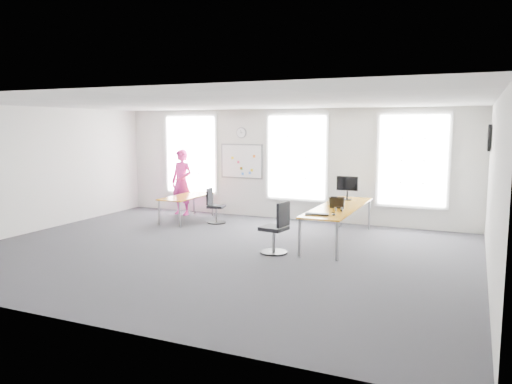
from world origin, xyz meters
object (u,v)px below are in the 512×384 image
at_px(chair_right, 276,231).
at_px(keyboard, 317,214).
at_px(monitor, 347,186).
at_px(chair_left, 214,208).
at_px(person, 182,182).
at_px(desk_left, 187,198).
at_px(headphones, 338,209).
at_px(desk_right, 339,209).

distance_m(chair_right, keyboard, 0.87).
relative_size(chair_right, monitor, 1.85).
relative_size(chair_right, keyboard, 2.25).
bearing_deg(chair_right, chair_left, -122.12).
bearing_deg(keyboard, monitor, 71.19).
xyz_separation_m(person, monitor, (4.93, -0.51, 0.19)).
distance_m(desk_left, headphones, 4.75).
xyz_separation_m(chair_right, keyboard, (0.74, 0.30, 0.34)).
bearing_deg(desk_right, person, 163.11).
relative_size(chair_right, chair_left, 1.15).
bearing_deg(chair_left, keyboard, -130.48).
bearing_deg(headphones, desk_left, 167.23).
relative_size(chair_left, keyboard, 1.96).
relative_size(desk_right, person, 1.72).
xyz_separation_m(chair_left, headphones, (3.68, -1.41, 0.43)).
bearing_deg(desk_left, desk_right, -10.30).
height_order(person, keyboard, person).
bearing_deg(chair_right, person, -117.67).
bearing_deg(chair_left, monitor, -96.41).
distance_m(chair_left, monitor, 3.56).
bearing_deg(desk_left, chair_left, -0.97).
xyz_separation_m(keyboard, headphones, (0.28, 0.59, 0.04)).
bearing_deg(desk_left, chair_right, -33.40).
xyz_separation_m(desk_right, person, (-4.99, 1.51, 0.20)).
height_order(desk_right, keyboard, keyboard).
xyz_separation_m(chair_right, person, (-4.12, 3.03, 0.48)).
height_order(desk_right, chair_right, chair_right).
relative_size(person, headphones, 10.76).
bearing_deg(monitor, keyboard, -92.25).
bearing_deg(person, chair_left, -19.03).
bearing_deg(desk_left, monitor, 2.73).
distance_m(keyboard, headphones, 0.66).
height_order(chair_left, monitor, monitor).
height_order(desk_right, chair_left, chair_left).
bearing_deg(chair_left, desk_left, 78.99).
bearing_deg(desk_left, keyboard, -25.35).
bearing_deg(person, monitor, 1.76).
relative_size(person, monitor, 3.30).
xyz_separation_m(person, headphones, (5.14, -2.14, -0.11)).
bearing_deg(keyboard, chair_left, 132.72).
distance_m(keyboard, monitor, 2.24).
height_order(chair_right, chair_left, chair_right).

